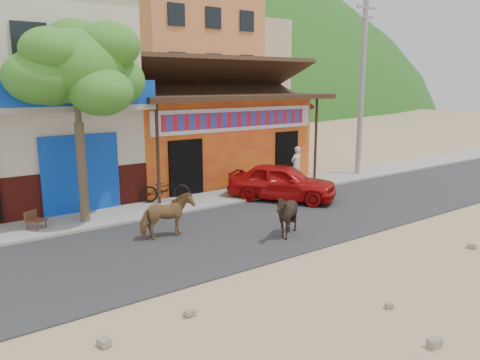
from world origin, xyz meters
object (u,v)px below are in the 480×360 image
Objects in this scene: utility_pole at (362,86)px; red_car at (282,182)px; cafe_chair_right at (35,212)px; pedestrian at (296,164)px; cow_tan at (167,216)px; scooter at (165,189)px; cow_dark at (287,215)px; tree at (79,123)px.

utility_pole is 7.04m from red_car.
red_car reaches higher than cafe_chair_right.
pedestrian is (-3.70, 0.21, -3.24)m from utility_pole.
cow_tan is 3.81m from scooter.
pedestrian is 10.51m from cafe_chair_right.
cafe_chair_right is (-4.50, -0.64, 0.03)m from scooter.
cow_tan is at bearing -113.75° from cow_dark.
tree reaches higher than scooter.
pedestrian reaches higher than cow_dark.
cafe_chair_right is (-10.50, -0.34, -0.27)m from pedestrian.
cafe_chair_right is at bearing 177.19° from tree.
red_car is at bearing -43.18° from cafe_chair_right.
pedestrian is (9.10, 0.41, -2.24)m from tree.
cow_tan is 1.16× the size of cow_dark.
utility_pole is 10.50m from cow_dark.
red_car is 4.04× the size of cafe_chair_right.
cow_tan is at bearing -62.61° from tree.
cow_tan is 8.31m from pedestrian.
pedestrian is at bearing -70.83° from scooter.
cow_tan is 0.85× the size of scooter.
cow_dark reaches higher than cafe_chair_right.
tree is at bearing -2.55° from pedestrian.
cafe_chair_right is at bearing 46.83° from cow_tan.
cow_dark is at bearing -151.13° from utility_pole.
scooter is 1.14× the size of pedestrian.
pedestrian is at bearing 146.18° from cow_dark.
utility_pole is 5.41× the size of cow_tan.
tree is 2.88m from cafe_chair_right.
utility_pole is 5.26× the size of pedestrian.
utility_pole is at bearing -33.20° from cafe_chair_right.
red_car is (5.43, 1.40, 0.05)m from cow_tan.
utility_pole is 14.63m from cafe_chair_right.
tree is 0.75× the size of utility_pole.
utility_pole is at bearing -70.95° from scooter.
cow_tan is (1.40, -2.70, -2.46)m from tree.
cafe_chair_right is at bearing -3.27° from pedestrian.
cow_dark is 0.74× the size of scooter.
scooter is (-9.70, 0.51, -3.55)m from utility_pole.
cafe_chair_right is at bearing -179.47° from utility_pole.
pedestrian reaches higher than scooter.
cow_dark is 0.84× the size of pedestrian.
utility_pole is (12.80, 0.20, 1.00)m from tree.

